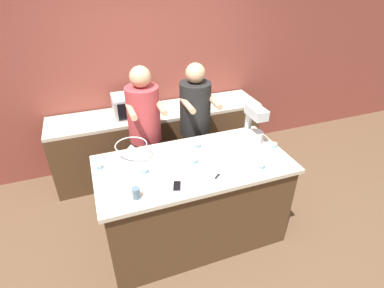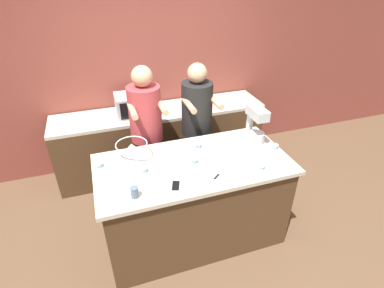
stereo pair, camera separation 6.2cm
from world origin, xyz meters
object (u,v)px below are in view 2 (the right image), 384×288
(cupcake_2, at_px, (198,145))
(microwave_oven, at_px, (135,104))
(person_left, at_px, (147,136))
(baking_tray, at_px, (180,152))
(person_right, at_px, (197,129))
(cell_phone, at_px, (176,186))
(cupcake_0, at_px, (195,160))
(stand_mixer, at_px, (255,128))
(cupcake_5, at_px, (99,164))
(cupcake_3, at_px, (275,146))
(cupcake_4, at_px, (144,169))
(drinking_glass, at_px, (135,192))
(cupcake_1, at_px, (262,166))
(small_plate, at_px, (223,167))
(mixing_bowl, at_px, (132,151))
(knife, at_px, (220,174))

(cupcake_2, bearing_deg, microwave_oven, 112.15)
(person_left, relative_size, baking_tray, 5.03)
(person_right, distance_m, cupcake_2, 0.54)
(cell_phone, distance_m, cupcake_0, 0.39)
(stand_mixer, distance_m, cupcake_5, 1.56)
(cupcake_3, bearing_deg, stand_mixer, 134.53)
(cupcake_4, distance_m, cupcake_5, 0.43)
(microwave_oven, xyz_separation_m, cupcake_3, (1.18, -1.39, -0.05))
(cupcake_3, xyz_separation_m, cupcake_4, (-1.33, 0.03, 0.00))
(microwave_oven, height_order, cupcake_2, microwave_oven)
(person_right, height_order, drinking_glass, person_right)
(person_right, height_order, cell_phone, person_right)
(microwave_oven, height_order, cupcake_5, microwave_oven)
(person_right, distance_m, drinking_glass, 1.39)
(cupcake_1, bearing_deg, small_plate, 159.82)
(person_right, bearing_deg, person_left, 179.99)
(stand_mixer, relative_size, cupcake_4, 6.59)
(stand_mixer, distance_m, drinking_glass, 1.39)
(small_plate, bearing_deg, cupcake_4, 165.54)
(person_left, height_order, cupcake_3, person_left)
(cupcake_5, bearing_deg, small_plate, -19.58)
(mixing_bowl, xyz_separation_m, drinking_glass, (-0.07, -0.55, -0.04))
(person_left, height_order, drinking_glass, person_left)
(stand_mixer, relative_size, cupcake_5, 6.59)
(baking_tray, relative_size, cupcake_3, 5.50)
(cell_phone, distance_m, knife, 0.42)
(baking_tray, distance_m, microwave_oven, 1.19)
(person_right, height_order, cupcake_0, person_right)
(mixing_bowl, distance_m, cupcake_2, 0.67)
(stand_mixer, bearing_deg, cupcake_1, -109.09)
(person_right, height_order, cupcake_4, person_right)
(cupcake_1, bearing_deg, cupcake_4, 163.66)
(drinking_glass, bearing_deg, cupcake_4, 66.41)
(knife, xyz_separation_m, cupcake_5, (-1.01, 0.45, 0.03))
(cupcake_3, relative_size, cupcake_5, 1.00)
(stand_mixer, bearing_deg, person_right, 123.78)
(cupcake_4, xyz_separation_m, cupcake_5, (-0.38, 0.20, 0.00))
(cell_phone, height_order, small_plate, small_plate)
(person_left, distance_m, cupcake_2, 0.67)
(mixing_bowl, distance_m, cupcake_5, 0.32)
(cell_phone, relative_size, cupcake_3, 2.59)
(stand_mixer, height_order, knife, stand_mixer)
(mixing_bowl, xyz_separation_m, knife, (0.70, -0.49, -0.09))
(person_left, xyz_separation_m, person_right, (0.60, -0.00, -0.02))
(person_right, relative_size, cupcake_4, 27.14)
(stand_mixer, relative_size, cupcake_0, 6.59)
(stand_mixer, bearing_deg, baking_tray, 176.06)
(cupcake_2, distance_m, cupcake_5, 0.98)
(microwave_oven, xyz_separation_m, knife, (0.48, -1.60, -0.07))
(small_plate, relative_size, cupcake_2, 2.70)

